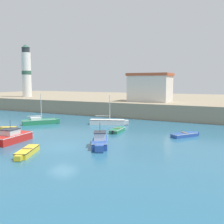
# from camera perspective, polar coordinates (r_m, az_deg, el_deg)

# --- Properties ---
(ground_plane) EXTENTS (200.00, 200.00, 0.00)m
(ground_plane) POSITION_cam_1_polar(r_m,az_deg,el_deg) (26.42, -10.64, -7.39)
(ground_plane) COLOR #28607F
(quay_seawall) EXTENTS (120.00, 40.00, 2.65)m
(quay_seawall) POSITION_cam_1_polar(r_m,az_deg,el_deg) (63.36, 12.27, 1.94)
(quay_seawall) COLOR gray
(quay_seawall) RESTS_ON ground
(dinghy_yellow_0) EXTENTS (3.84, 2.92, 0.58)m
(dinghy_yellow_0) POSITION_cam_1_polar(r_m,az_deg,el_deg) (36.88, -23.02, -3.38)
(dinghy_yellow_0) COLOR yellow
(dinghy_yellow_0) RESTS_ON ground
(dinghy_blue_1) EXTENTS (2.84, 3.47, 0.54)m
(dinghy_blue_1) POSITION_cam_1_polar(r_m,az_deg,el_deg) (31.53, 15.57, -4.76)
(dinghy_blue_1) COLOR #284C9E
(dinghy_blue_1) RESTS_ON ground
(sailboat_white_2) EXTENTS (5.74, 3.11, 4.36)m
(sailboat_white_2) POSITION_cam_1_polar(r_m,az_deg,el_deg) (38.98, -0.84, -2.13)
(sailboat_white_2) COLOR white
(sailboat_white_2) RESTS_ON ground
(sailboat_green_3) EXTENTS (4.32, 4.91, 4.57)m
(sailboat_green_3) POSITION_cam_1_polar(r_m,az_deg,el_deg) (40.61, -15.47, -1.95)
(sailboat_green_3) COLOR #237A4C
(sailboat_green_3) RESTS_ON ground
(dinghy_yellow_4) EXTENTS (2.33, 3.95, 0.59)m
(dinghy_yellow_4) POSITION_cam_1_polar(r_m,az_deg,el_deg) (24.23, -18.01, -8.21)
(dinghy_yellow_4) COLOR yellow
(dinghy_yellow_4) RESTS_ON ground
(motorboat_red_5) EXTENTS (2.13, 5.29, 2.38)m
(motorboat_red_5) POSITION_cam_1_polar(r_m,az_deg,el_deg) (29.46, -21.14, -5.17)
(motorboat_red_5) COLOR red
(motorboat_red_5) RESTS_ON ground
(dinghy_green_6) EXTENTS (1.33, 3.64, 0.53)m
(dinghy_green_6) POSITION_cam_1_polar(r_m,az_deg,el_deg) (33.28, 1.18, -3.93)
(dinghy_green_6) COLOR #237A4C
(dinghy_green_6) RESTS_ON ground
(motorboat_blue_7) EXTENTS (3.15, 4.68, 2.38)m
(motorboat_blue_7) POSITION_cam_1_polar(r_m,az_deg,el_deg) (25.92, -2.63, -6.36)
(motorboat_blue_7) COLOR #284C9E
(motorboat_blue_7) RESTS_ON ground
(lighthouse) EXTENTS (2.26, 2.26, 12.67)m
(lighthouse) POSITION_cam_1_polar(r_m,az_deg,el_deg) (67.90, -18.13, 8.37)
(lighthouse) COLOR silver
(lighthouse) RESTS_ON quay_seawall
(harbor_shed_near_wharf) EXTENTS (7.77, 5.27, 5.26)m
(harbor_shed_near_wharf) POSITION_cam_1_polar(r_m,az_deg,el_deg) (49.59, 8.30, 5.35)
(harbor_shed_near_wharf) COLOR silver
(harbor_shed_near_wharf) RESTS_ON quay_seawall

